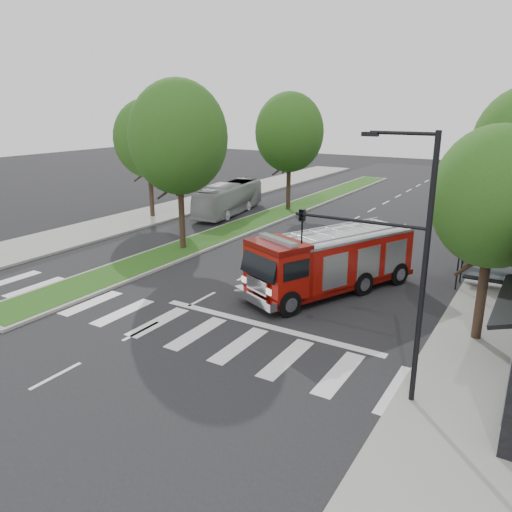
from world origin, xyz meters
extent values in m
plane|color=black|center=(0.00, 0.00, 0.00)|extent=(140.00, 140.00, 0.00)
cube|color=gray|center=(-14.50, 10.00, 0.07)|extent=(5.00, 80.00, 0.15)
cube|color=gray|center=(-6.00, 18.00, 0.07)|extent=(3.00, 50.00, 0.14)
cube|color=#204F16|center=(-6.00, 18.00, 0.14)|extent=(2.60, 49.50, 0.02)
cylinder|color=black|center=(9.80, 7.40, 1.25)|extent=(0.08, 0.08, 2.50)
cylinder|color=black|center=(9.80, 8.60, 1.25)|extent=(0.08, 0.08, 2.50)
cube|color=black|center=(11.20, 8.00, 2.55)|extent=(3.20, 1.60, 0.12)
cube|color=#8C99A5|center=(11.20, 8.70, 1.30)|extent=(2.80, 0.04, 1.80)
cube|color=black|center=(11.20, 8.00, 0.55)|extent=(2.40, 0.40, 0.08)
cylinder|color=black|center=(11.50, 2.00, 1.87)|extent=(0.36, 0.36, 3.74)
ellipsoid|color=#1D3D10|center=(11.50, 2.00, 5.53)|extent=(4.40, 4.40, 5.06)
cylinder|color=black|center=(-6.00, 6.00, 2.31)|extent=(0.36, 0.36, 4.62)
ellipsoid|color=#1D3D10|center=(-6.00, 6.00, 6.83)|extent=(5.80, 5.80, 6.67)
cylinder|color=black|center=(-6.00, 20.00, 2.20)|extent=(0.36, 0.36, 4.40)
ellipsoid|color=#1D3D10|center=(-6.00, 20.00, 6.50)|extent=(5.60, 5.60, 6.44)
cylinder|color=black|center=(-14.00, 12.00, 2.09)|extent=(0.36, 0.36, 4.18)
ellipsoid|color=#1D3D10|center=(-14.00, 12.00, 6.17)|extent=(5.20, 5.20, 5.98)
cylinder|color=black|center=(10.50, -3.50, 4.00)|extent=(0.16, 0.16, 8.00)
cylinder|color=black|center=(9.60, -3.50, 7.90)|extent=(1.80, 0.10, 0.10)
cube|color=black|center=(8.70, -3.50, 7.85)|extent=(0.45, 0.20, 0.12)
cylinder|color=black|center=(8.50, -3.50, 5.40)|extent=(4.00, 0.10, 0.10)
imported|color=black|center=(6.70, -3.50, 5.00)|extent=(0.18, 0.22, 1.10)
cylinder|color=black|center=(10.50, 20.00, 4.00)|extent=(0.16, 0.16, 8.00)
cylinder|color=black|center=(9.60, 20.00, 7.90)|extent=(1.80, 0.10, 0.10)
cube|color=black|center=(8.70, 20.00, 7.85)|extent=(0.45, 0.20, 0.12)
cube|color=#560804|center=(4.68, 4.08, 0.52)|extent=(6.00, 9.10, 0.26)
cube|color=maroon|center=(5.03, 4.85, 1.62)|extent=(5.14, 7.19, 2.09)
cube|color=maroon|center=(3.35, 1.12, 1.62)|extent=(3.16, 2.79, 2.20)
cube|color=#B2B2B7|center=(5.03, 4.85, 2.72)|extent=(5.14, 7.19, 0.13)
cylinder|color=#B2B2B7|center=(4.17, 5.23, 2.93)|extent=(2.68, 5.77, 0.10)
cylinder|color=#B2B2B7|center=(5.89, 4.46, 2.93)|extent=(2.68, 5.77, 0.10)
cube|color=silver|center=(2.85, 0.02, 0.63)|extent=(2.63, 1.45, 0.37)
cube|color=#8C99A5|center=(3.35, 1.12, 3.04)|extent=(2.25, 1.28, 0.19)
cylinder|color=black|center=(2.12, 1.33, 0.58)|extent=(0.81, 1.20, 1.15)
cylinder|color=black|center=(4.32, 0.34, 0.58)|extent=(0.81, 1.20, 1.15)
cylinder|color=black|center=(3.93, 5.34, 0.58)|extent=(0.81, 1.20, 1.15)
cylinder|color=black|center=(6.12, 4.35, 0.58)|extent=(0.81, 1.20, 1.15)
cylinder|color=black|center=(4.96, 7.63, 0.58)|extent=(0.81, 1.20, 1.15)
cylinder|color=black|center=(7.16, 6.64, 0.58)|extent=(0.81, 1.20, 1.15)
imported|color=#ADAEB2|center=(-9.65, 16.45, 1.28)|extent=(3.52, 9.38, 2.55)
camera|label=1|loc=(13.29, -17.11, 8.60)|focal=35.00mm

